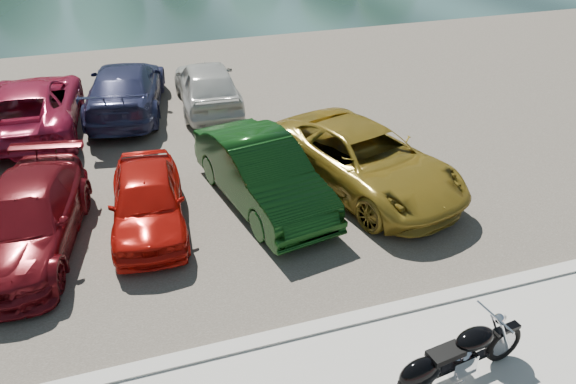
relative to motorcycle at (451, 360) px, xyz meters
name	(u,v)px	position (x,y,z in m)	size (l,w,h in m)	color
kerb	(381,314)	(-0.29, 1.66, -0.49)	(60.00, 0.30, 0.14)	#B2B0A7
parking_lot	(251,120)	(-0.29, 10.66, -0.54)	(60.00, 18.00, 0.04)	#474239
motorcycle	(451,360)	(0.00, 0.00, 0.00)	(2.33, 0.76, 1.05)	black
car_3	(27,220)	(-6.20, 5.67, 0.16)	(1.91, 4.70, 1.36)	#5D0D13
car_4	(147,200)	(-3.82, 5.76, 0.13)	(1.53, 3.80, 1.29)	#B4120C
car_5	(262,173)	(-1.22, 5.95, 0.24)	(1.62, 4.64, 1.53)	#0E340F
car_6	(365,160)	(1.28, 5.86, 0.22)	(2.47, 5.35, 1.49)	olive
car_10	(32,106)	(-6.45, 11.88, 0.24)	(2.52, 5.47, 1.52)	#A21B3B
car_11	(126,88)	(-3.78, 12.50, 0.25)	(2.16, 5.32, 1.54)	navy
car_12	(207,84)	(-1.31, 12.07, 0.24)	(1.80, 4.48, 1.53)	silver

